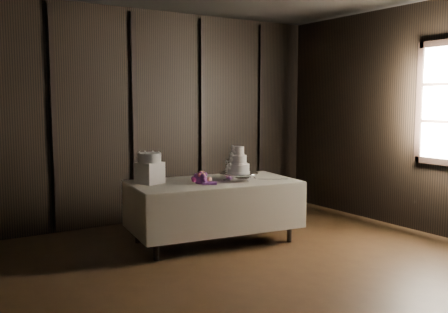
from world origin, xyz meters
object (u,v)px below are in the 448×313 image
Objects in this scene: cake_stand at (238,176)px; small_cake at (149,158)px; box_pedestal at (150,173)px; display_table at (214,209)px; wedding_cake at (237,163)px; bouquet at (201,178)px.

small_cake reaches higher than cake_stand.
box_pedestal is 0.94× the size of small_cake.
box_pedestal is (-0.72, 0.26, 0.47)m from display_table.
box_pedestal is at bearing 173.97° from wedding_cake.
bouquet reaches higher than cake_stand.
box_pedestal is at bearing 0.00° from small_cake.
small_cake is (0.00, 0.00, 0.18)m from box_pedestal.
cake_stand is 1.76× the size of small_cake.
cake_stand is at bearing -18.70° from box_pedestal.
cake_stand is 1.29× the size of bouquet.
small_cake is (-1.00, 0.36, 0.09)m from wedding_cake.
display_table is at bearing 173.39° from wedding_cake.
cake_stand is (0.30, -0.09, 0.39)m from display_table.
wedding_cake is 1.07m from small_cake.
wedding_cake is (-0.02, -0.01, 0.17)m from cake_stand.
small_cake is (-0.50, 0.33, 0.25)m from bouquet.
bouquet is 0.60m from box_pedestal.
bouquet is (-0.22, -0.07, 0.40)m from display_table.
small_cake is at bearing 161.30° from cake_stand.
small_cake is (-1.03, 0.35, 0.26)m from cake_stand.
wedding_cake reaches higher than cake_stand.
display_table is at bearing 17.63° from bouquet.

